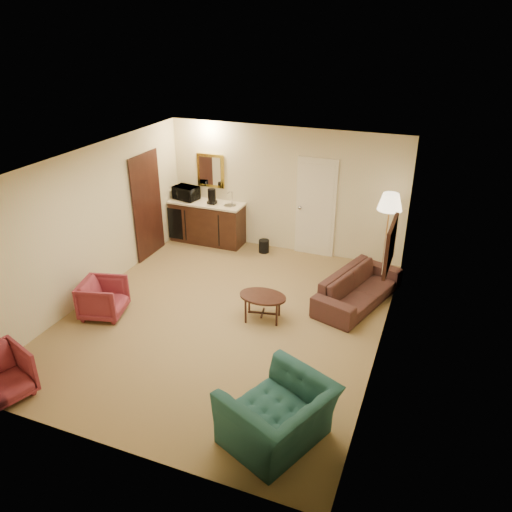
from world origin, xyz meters
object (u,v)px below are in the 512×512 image
at_px(sofa, 359,283).
at_px(rose_chair_near, 103,297).
at_px(wetbar_cabinet, 207,222).
at_px(floor_lamp, 386,237).
at_px(microwave, 186,191).
at_px(coffee_maker, 212,196).
at_px(coffee_table, 263,307).
at_px(waste_bin, 264,246).
at_px(teal_armchair, 278,407).

xyz_separation_m(sofa, rose_chair_near, (-3.85, -1.94, -0.03)).
xyz_separation_m(wetbar_cabinet, rose_chair_near, (-0.25, -3.36, -0.11)).
xyz_separation_m(floor_lamp, microwave, (-4.35, 0.34, 0.25)).
height_order(rose_chair_near, coffee_maker, coffee_maker).
bearing_deg(microwave, wetbar_cabinet, 8.69).
distance_m(wetbar_cabinet, microwave, 0.81).
xyz_separation_m(coffee_table, microwave, (-2.75, 2.55, 0.87)).
distance_m(wetbar_cabinet, floor_lamp, 3.88).
bearing_deg(sofa, waste_bin, 76.69).
bearing_deg(floor_lamp, wetbar_cabinet, 175.25).
bearing_deg(coffee_maker, wetbar_cabinet, 178.56).
xyz_separation_m(microwave, coffee_maker, (0.65, -0.05, -0.02)).
relative_size(wetbar_cabinet, coffee_maker, 5.09).
xyz_separation_m(coffee_table, waste_bin, (-0.90, 2.46, -0.09)).
relative_size(teal_armchair, rose_chair_near, 1.68).
bearing_deg(rose_chair_near, teal_armchair, -128.21).
height_order(rose_chair_near, coffee_table, rose_chair_near).
xyz_separation_m(teal_armchair, microwave, (-3.84, 4.94, 0.59)).
bearing_deg(rose_chair_near, coffee_maker, -21.61).
distance_m(sofa, microwave, 4.40).
height_order(wetbar_cabinet, coffee_table, wetbar_cabinet).
xyz_separation_m(sofa, floor_lamp, (0.25, 1.10, 0.47)).
bearing_deg(teal_armchair, wetbar_cabinet, -122.53).
bearing_deg(sofa, microwave, 88.33).
bearing_deg(wetbar_cabinet, sofa, -21.53).
height_order(sofa, waste_bin, sofa).
bearing_deg(coffee_maker, microwave, -172.62).
relative_size(wetbar_cabinet, microwave, 3.12).
bearing_deg(sofa, coffee_table, 147.13).
height_order(sofa, floor_lamp, floor_lamp).
xyz_separation_m(coffee_table, floor_lamp, (1.60, 2.21, 0.62)).
height_order(sofa, rose_chair_near, sofa).
bearing_deg(coffee_maker, floor_lamp, 7.79).
distance_m(sofa, rose_chair_near, 4.31).
height_order(teal_armchair, coffee_maker, coffee_maker).
distance_m(rose_chair_near, waste_bin, 3.67).
xyz_separation_m(teal_armchair, waste_bin, (-1.99, 4.85, -0.37)).
bearing_deg(waste_bin, coffee_maker, 178.40).
height_order(wetbar_cabinet, rose_chair_near, wetbar_cabinet).
distance_m(teal_armchair, microwave, 6.28).
height_order(coffee_table, coffee_maker, coffee_maker).
distance_m(sofa, waste_bin, 2.63).
relative_size(wetbar_cabinet, floor_lamp, 0.97).
xyz_separation_m(waste_bin, coffee_maker, (-1.20, 0.03, 0.94)).
distance_m(teal_armchair, coffee_table, 2.64).
distance_m(teal_armchair, coffee_maker, 5.86).
bearing_deg(sofa, coffee_maker, 85.80).
distance_m(microwave, coffee_maker, 0.65).
bearing_deg(rose_chair_near, floor_lamp, -68.16).
relative_size(coffee_table, floor_lamp, 0.46).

